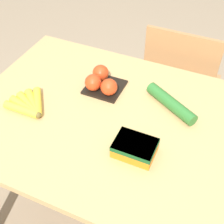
# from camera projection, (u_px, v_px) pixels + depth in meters

# --- Properties ---
(ground_plane) EXTENTS (12.00, 12.00, 0.00)m
(ground_plane) POSITION_uv_depth(u_px,v_px,m) (112.00, 211.00, 1.82)
(ground_plane) COLOR gray
(dining_table) EXTENTS (1.21, 0.88, 0.77)m
(dining_table) POSITION_uv_depth(u_px,v_px,m) (112.00, 135.00, 1.36)
(dining_table) COLOR tan
(dining_table) RESTS_ON ground_plane
(chair) EXTENTS (0.42, 0.40, 0.91)m
(chair) POSITION_uv_depth(u_px,v_px,m) (179.00, 88.00, 1.87)
(chair) COLOR #A87547
(chair) RESTS_ON ground_plane
(banana_bunch) EXTENTS (0.18, 0.16, 0.03)m
(banana_bunch) POSITION_uv_depth(u_px,v_px,m) (29.00, 105.00, 1.30)
(banana_bunch) COLOR brown
(banana_bunch) RESTS_ON dining_table
(tomato_pack) EXTENTS (0.16, 0.16, 0.08)m
(tomato_pack) POSITION_uv_depth(u_px,v_px,m) (102.00, 82.00, 1.38)
(tomato_pack) COLOR black
(tomato_pack) RESTS_ON dining_table
(carrot_bag) EXTENTS (0.15, 0.11, 0.05)m
(carrot_bag) POSITION_uv_depth(u_px,v_px,m) (135.00, 147.00, 1.12)
(carrot_bag) COLOR orange
(carrot_bag) RESTS_ON dining_table
(cucumber_near) EXTENTS (0.25, 0.17, 0.05)m
(cucumber_near) POSITION_uv_depth(u_px,v_px,m) (171.00, 103.00, 1.30)
(cucumber_near) COLOR #2D702D
(cucumber_near) RESTS_ON dining_table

